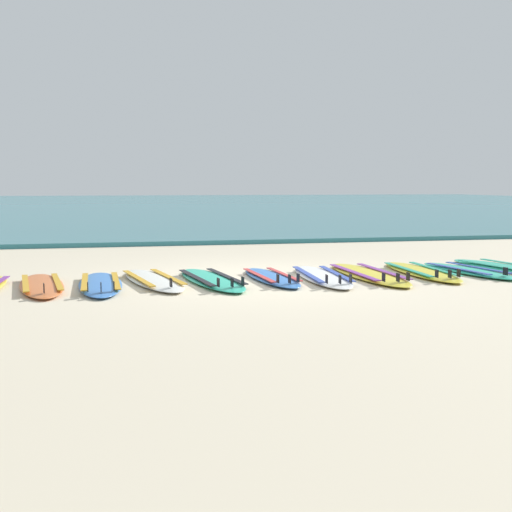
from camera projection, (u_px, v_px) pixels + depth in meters
The scene contains 12 objects.
ground_plane at pixel (266, 279), 9.19m from camera, with size 80.00×80.00×0.00m, color beige.
sea at pixel (144, 204), 43.47m from camera, with size 80.00×60.00×0.10m, color teal.
surfboard_1 at pixel (42, 285), 8.43m from camera, with size 0.83×2.23×0.18m.
surfboard_2 at pixel (100, 284), 8.53m from camera, with size 0.61×2.23×0.18m.
surfboard_3 at pixel (153, 280), 8.88m from camera, with size 0.99×2.35×0.18m.
surfboard_4 at pixel (211, 279), 8.92m from camera, with size 0.91×2.40×0.18m.
surfboard_5 at pixel (271, 277), 9.13m from camera, with size 0.63×2.05×0.18m.
surfboard_6 at pixel (322, 276), 9.23m from camera, with size 0.72×2.36×0.18m.
surfboard_7 at pixel (368, 274), 9.45m from camera, with size 0.66×2.54×0.18m.
surfboard_8 at pixel (421, 271), 9.74m from camera, with size 0.67×2.36×0.18m.
surfboard_9 at pixel (467, 271), 9.85m from camera, with size 0.82×2.11×0.18m.
surfboard_10 at pixel (509, 268), 10.14m from camera, with size 1.01×2.58×0.18m.
Camera 1 is at (-2.10, -8.86, 1.34)m, focal length 45.67 mm.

